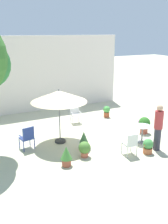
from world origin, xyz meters
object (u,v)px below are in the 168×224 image
potted_plant_4 (84,140)px  potted_plant_1 (148,146)px  potted_plant_0 (85,148)px  patio_chair_0 (27,137)px  cafe_table_0 (142,131)px  potted_plant_5 (66,155)px  standing_person (158,127)px  patio_chair_1 (75,113)px  patio_chair_2 (131,143)px  potted_plant_3 (107,111)px  patio_umbrella_0 (59,97)px  potted_plant_2 (144,124)px

potted_plant_4 → potted_plant_1: bearing=-34.1°
potted_plant_0 → potted_plant_4: bearing=66.0°
patio_chair_0 → potted_plant_4: size_ratio=1.26×
potted_plant_4 → cafe_table_0: bearing=-11.4°
potted_plant_4 → potted_plant_5: potted_plant_4 is taller
potted_plant_1 → standing_person: (0.50, 0.10, 0.63)m
potted_plant_1 → potted_plant_4: bearing=145.9°
patio_chair_1 → patio_chair_0: bearing=-146.2°
potted_plant_4 → patio_chair_2: bearing=-42.8°
cafe_table_0 → standing_person: bearing=-82.2°
potted_plant_1 → standing_person: 0.81m
patio_chair_1 → potted_plant_0: (-1.20, -3.44, -0.20)m
cafe_table_0 → standing_person: 0.87m
patio_chair_2 → potted_plant_3: size_ratio=1.41×
patio_umbrella_0 → potted_plant_5: (-0.52, -1.91, -1.52)m
potted_plant_0 → cafe_table_0: bearing=1.7°
potted_plant_3 → standing_person: standing_person is taller
patio_chair_0 → potted_plant_1: (3.89, -2.30, -0.23)m
patio_chair_0 → standing_person: bearing=-26.6°
potted_plant_2 → standing_person: bearing=-112.1°
patio_chair_0 → potted_plant_3: 5.10m
potted_plant_2 → potted_plant_1: bearing=-124.6°
patio_chair_1 → patio_chair_2: bearing=-85.3°
patio_chair_2 → potted_plant_5: bearing=172.3°
potted_plant_3 → potted_plant_5: 5.43m
potted_plant_2 → potted_plant_4: size_ratio=1.01×
patio_chair_2 → potted_plant_3: 4.40m
potted_plant_0 → potted_plant_1: size_ratio=1.03×
patio_umbrella_0 → standing_person: bearing=-36.8°
patio_umbrella_0 → patio_chair_1: size_ratio=2.43×
potted_plant_2 → patio_chair_1: bearing=129.9°
potted_plant_4 → potted_plant_5: (-1.08, -0.87, 0.00)m
cafe_table_0 → potted_plant_3: bearing=83.3°
cafe_table_0 → potted_plant_1: size_ratio=1.29×
patio_umbrella_0 → potted_plant_0: (0.31, -1.60, -1.59)m
patio_umbrella_0 → patio_chair_1: (1.51, 1.84, -1.39)m
cafe_table_0 → potted_plant_5: size_ratio=1.03×
potted_plant_0 → potted_plant_3: bearing=49.2°
patio_umbrella_0 → potted_plant_5: bearing=-105.2°
patio_chair_0 → potted_plant_4: patio_chair_0 is taller
cafe_table_0 → patio_chair_1: (-1.43, 3.36, 0.02)m
patio_chair_2 → potted_plant_3: (1.50, 4.14, -0.16)m
potted_plant_3 → standing_person: size_ratio=0.34×
patio_chair_0 → patio_umbrella_0: bearing=3.4°
patio_chair_2 → patio_chair_1: bearing=94.7°
patio_chair_0 → potted_plant_5: bearing=-65.6°
potted_plant_2 → standing_person: standing_person is taller
patio_chair_2 → standing_person: standing_person is taller
potted_plant_2 → potted_plant_5: 4.35m
patio_chair_0 → standing_person: (4.39, -2.20, 0.40)m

